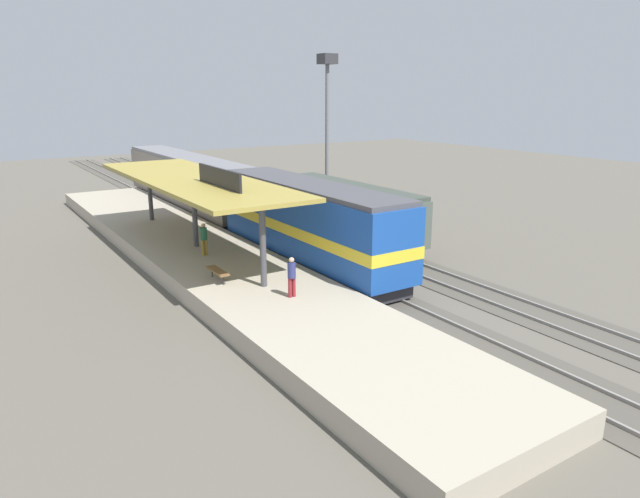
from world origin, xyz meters
TOP-DOWN VIEW (x-y plane):
  - ground_plane at (2.00, 0.00)m, footprint 120.00×120.00m
  - track_near at (0.00, 0.00)m, footprint 3.20×110.00m
  - track_far at (4.60, 0.00)m, footprint 3.20×110.00m
  - platform at (-4.60, 0.00)m, footprint 6.00×44.00m
  - station_canopy at (-4.60, -0.09)m, footprint 5.20×18.00m
  - platform_bench at (-6.00, -6.22)m, footprint 0.44×1.70m
  - locomotive at (0.00, -4.36)m, footprint 2.93×14.43m
  - passenger_carriage_single at (0.00, 13.64)m, footprint 2.90×20.00m
  - freight_car at (4.60, -1.33)m, footprint 2.80×12.00m
  - light_mast at (7.80, 5.58)m, footprint 1.10×1.10m
  - person_waiting at (-4.91, -1.98)m, footprint 0.34×0.34m
  - person_walking at (-4.26, -9.85)m, footprint 0.34×0.34m

SIDE VIEW (x-z plane):
  - ground_plane at x=2.00m, z-range 0.00..0.00m
  - track_near at x=0.00m, z-range -0.05..0.11m
  - track_far at x=4.60m, z-range -0.05..0.11m
  - platform at x=-4.60m, z-range 0.00..0.90m
  - platform_bench at x=-6.00m, z-range 1.09..1.59m
  - person_waiting at x=-4.91m, z-range 1.00..2.71m
  - person_walking at x=-4.26m, z-range 1.00..2.71m
  - freight_car at x=4.60m, z-range 0.20..3.74m
  - passenger_carriage_single at x=0.00m, z-range 0.19..4.43m
  - locomotive at x=0.00m, z-range 0.19..4.63m
  - station_canopy at x=-4.60m, z-range 2.18..6.88m
  - light_mast at x=7.80m, z-range 2.55..14.25m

